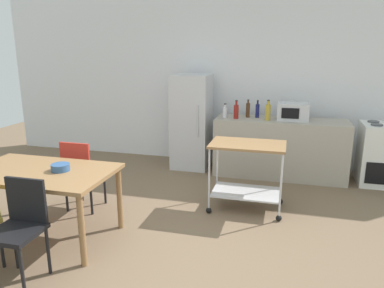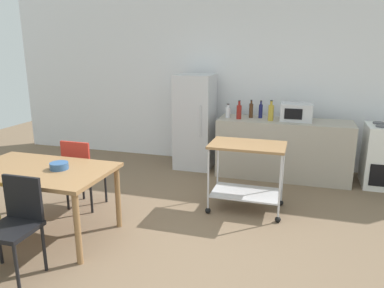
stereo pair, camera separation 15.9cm
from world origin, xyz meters
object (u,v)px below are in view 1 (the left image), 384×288
(refrigerator, at_px, (192,122))
(bottle_sparkling_water, at_px, (236,111))
(stove_oven, at_px, (381,154))
(kitchen_cart, at_px, (247,165))
(bottle_soy_sauce, at_px, (257,110))
(fruit_bowl, at_px, (60,168))
(chair_black, at_px, (20,224))
(bottle_wine, at_px, (225,112))
(chair_red, at_px, (81,170))
(bottle_sesame_oil, at_px, (268,112))
(microwave, at_px, (293,112))
(bottle_olive_oil, at_px, (248,110))
(dining_table, at_px, (40,178))

(refrigerator, distance_m, bottle_sparkling_water, 0.82)
(stove_oven, distance_m, kitchen_cart, 2.29)
(kitchen_cart, bearing_deg, stove_oven, 37.87)
(bottle_soy_sauce, bearing_deg, bottle_sparkling_water, -149.22)
(bottle_soy_sauce, xyz_separation_m, fruit_bowl, (-1.74, -2.69, -0.23))
(chair_black, relative_size, bottle_sparkling_water, 3.10)
(fruit_bowl, bearing_deg, refrigerator, 76.07)
(bottle_wine, xyz_separation_m, bottle_soy_sauce, (0.49, 0.13, 0.03))
(chair_red, xyz_separation_m, kitchen_cart, (1.96, 0.54, 0.05))
(bottle_sparkling_water, relative_size, bottle_sesame_oil, 0.93)
(kitchen_cart, relative_size, bottle_soy_sauce, 3.34)
(chair_black, height_order, microwave, microwave)
(refrigerator, distance_m, fruit_bowl, 2.79)
(kitchen_cart, relative_size, bottle_olive_oil, 3.26)
(chair_black, bearing_deg, bottle_wine, 69.58)
(stove_oven, xyz_separation_m, kitchen_cart, (-1.80, -1.40, 0.12))
(bottle_sparkling_water, bearing_deg, fruit_bowl, -119.73)
(chair_black, distance_m, bottle_sesame_oil, 3.77)
(chair_black, height_order, stove_oven, stove_oven)
(dining_table, xyz_separation_m, chair_black, (0.29, -0.68, -0.15))
(chair_black, height_order, fruit_bowl, chair_black)
(bottle_soy_sauce, bearing_deg, microwave, -8.05)
(bottle_sesame_oil, bearing_deg, chair_black, -119.72)
(bottle_sesame_oil, bearing_deg, chair_red, -138.85)
(stove_oven, relative_size, bottle_wine, 4.19)
(stove_oven, relative_size, bottle_sparkling_water, 3.21)
(dining_table, bearing_deg, bottle_sparkling_water, 57.02)
(chair_red, relative_size, bottle_sparkling_water, 3.10)
(bottle_olive_oil, bearing_deg, bottle_soy_sauce, 5.61)
(dining_table, relative_size, bottle_wine, 6.83)
(bottle_olive_oil, relative_size, bottle_soy_sauce, 1.02)
(bottle_wine, bearing_deg, microwave, 3.02)
(kitchen_cart, xyz_separation_m, bottle_sesame_oil, (0.15, 1.30, 0.45))
(kitchen_cart, relative_size, bottle_wine, 4.15)
(chair_red, bearing_deg, bottle_soy_sauce, -133.46)
(chair_black, relative_size, bottle_soy_sauce, 3.26)
(chair_red, bearing_deg, fruit_bowl, 105.72)
(dining_table, xyz_separation_m, bottle_soy_sauce, (1.96, 2.73, 0.34))
(stove_oven, bearing_deg, chair_black, -136.32)
(chair_black, relative_size, refrigerator, 0.57)
(bottle_sparkling_water, xyz_separation_m, microwave, (0.85, 0.11, 0.01))
(stove_oven, bearing_deg, refrigerator, 178.40)
(fruit_bowl, bearing_deg, bottle_olive_oil, 59.24)
(stove_oven, bearing_deg, microwave, -179.80)
(refrigerator, distance_m, bottle_soy_sauce, 1.10)
(bottle_olive_oil, relative_size, microwave, 0.61)
(kitchen_cart, bearing_deg, bottle_sesame_oil, 83.51)
(chair_red, height_order, fruit_bowl, chair_red)
(bottle_olive_oil, distance_m, bottle_soy_sauce, 0.15)
(dining_table, height_order, refrigerator, refrigerator)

